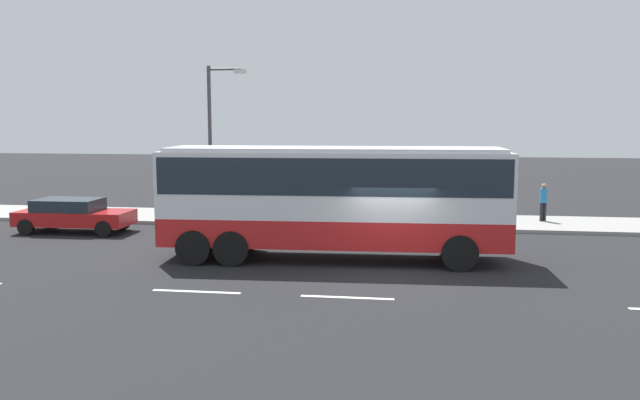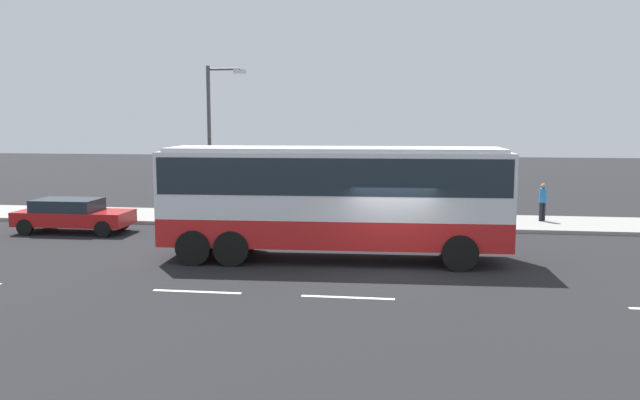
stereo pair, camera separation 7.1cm
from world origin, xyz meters
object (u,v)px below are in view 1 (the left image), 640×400
object	(u,v)px
coach_bus	(334,191)
street_lamp	(214,132)
car_red_compact	(73,214)
pedestrian_at_crossing	(544,200)
pedestrian_near_curb	(440,204)

from	to	relation	value
coach_bus	street_lamp	size ratio (longest dim) A/B	1.67
car_red_compact	street_lamp	xyz separation A→B (m)	(4.97, 2.99, 3.23)
pedestrian_at_crossing	street_lamp	world-z (taller)	street_lamp
car_red_compact	pedestrian_near_curb	distance (m)	14.93
coach_bus	pedestrian_near_curb	xyz separation A→B (m)	(3.65, 6.62, -1.23)
pedestrian_near_curb	coach_bus	bearing A→B (deg)	-113.21
coach_bus	pedestrian_near_curb	world-z (taller)	coach_bus
coach_bus	car_red_compact	world-z (taller)	coach_bus
coach_bus	car_red_compact	bearing A→B (deg)	159.68
car_red_compact	pedestrian_near_curb	xyz separation A→B (m)	(14.60, 3.07, 0.29)
car_red_compact	coach_bus	bearing A→B (deg)	-18.75
car_red_compact	street_lamp	distance (m)	6.64
coach_bus	street_lamp	world-z (taller)	street_lamp
coach_bus	pedestrian_at_crossing	xyz separation A→B (m)	(8.12, 8.23, -1.16)
pedestrian_near_curb	pedestrian_at_crossing	size ratio (longest dim) A/B	0.94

